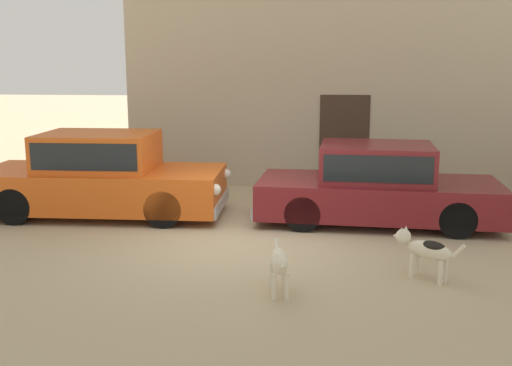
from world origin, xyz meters
TOP-DOWN VIEW (x-y plane):
  - ground_plane at (0.00, 0.00)m, footprint 80.00×80.00m
  - parked_sedan_nearest at (-2.79, 1.38)m, footprint 4.63×1.93m
  - parked_sedan_second at (2.27, 1.31)m, footprint 4.43×2.01m
  - stray_dog_spotted at (0.76, -2.28)m, footprint 0.30×1.03m
  - stray_dog_tan at (2.63, -1.51)m, footprint 0.87×0.70m

SIDE VIEW (x-z plane):
  - ground_plane at x=0.00m, z-range 0.00..0.00m
  - stray_dog_spotted at x=0.76m, z-range 0.09..0.73m
  - stray_dog_tan at x=2.63m, z-range 0.09..0.74m
  - parked_sedan_second at x=2.27m, z-range -0.01..1.40m
  - parked_sedan_nearest at x=-2.79m, z-range -0.02..1.52m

